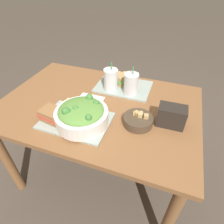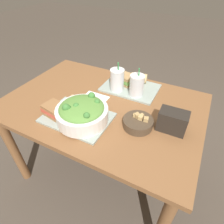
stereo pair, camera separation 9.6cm
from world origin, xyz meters
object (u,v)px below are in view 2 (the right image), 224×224
(baguette_near, at_px, (81,102))
(soup_bowl, at_px, (138,122))
(sandwich_far, at_px, (124,79))
(chip_bag, at_px, (173,121))
(drink_cup_dark, at_px, (117,81))
(baguette_far, at_px, (139,78))
(sandwich_near, at_px, (56,110))
(salad_bowl, at_px, (82,112))
(drink_cup_red, at_px, (137,86))
(napkin_folded, at_px, (95,98))

(baguette_near, bearing_deg, soup_bowl, -96.95)
(sandwich_far, distance_m, chip_bag, 0.51)
(baguette_near, relative_size, chip_bag, 0.88)
(soup_bowl, bearing_deg, chip_bag, 18.80)
(sandwich_far, distance_m, drink_cup_dark, 0.11)
(baguette_near, bearing_deg, baguette_far, -32.92)
(soup_bowl, xyz_separation_m, baguette_near, (-0.35, -0.00, 0.02))
(soup_bowl, height_order, sandwich_far, sandwich_far)
(sandwich_near, xyz_separation_m, chip_bag, (0.59, 0.19, 0.01))
(baguette_far, xyz_separation_m, chip_bag, (0.31, -0.36, 0.01))
(sandwich_near, bearing_deg, baguette_near, 68.86)
(salad_bowl, bearing_deg, drink_cup_red, 65.43)
(sandwich_near, height_order, napkin_folded, sandwich_near)
(salad_bowl, relative_size, drink_cup_red, 1.47)
(sandwich_far, height_order, chip_bag, chip_bag)
(drink_cup_red, bearing_deg, chip_bag, -36.57)
(soup_bowl, height_order, napkin_folded, soup_bowl)
(napkin_folded, bearing_deg, baguette_near, -99.24)
(chip_bag, bearing_deg, salad_bowl, -161.69)
(soup_bowl, xyz_separation_m, drink_cup_dark, (-0.25, 0.26, 0.05))
(drink_cup_dark, bearing_deg, drink_cup_red, -0.00)
(soup_bowl, height_order, drink_cup_dark, drink_cup_dark)
(sandwich_near, height_order, chip_bag, chip_bag)
(sandwich_near, relative_size, baguette_near, 1.22)
(soup_bowl, bearing_deg, sandwich_near, -162.68)
(baguette_far, relative_size, napkin_folded, 0.74)
(baguette_far, height_order, drink_cup_dark, drink_cup_dark)
(napkin_folded, bearing_deg, soup_bowl, -19.06)
(sandwich_near, height_order, sandwich_far, same)
(napkin_folded, bearing_deg, chip_bag, -6.99)
(baguette_near, height_order, sandwich_far, sandwich_far)
(salad_bowl, bearing_deg, napkin_folded, 104.60)
(baguette_far, relative_size, drink_cup_dark, 0.61)
(soup_bowl, distance_m, sandwich_far, 0.43)
(soup_bowl, xyz_separation_m, sandwich_near, (-0.43, -0.13, 0.02))
(chip_bag, bearing_deg, drink_cup_red, 141.99)
(sandwich_near, xyz_separation_m, baguette_near, (0.08, 0.13, -0.00))
(drink_cup_red, bearing_deg, salad_bowl, -114.57)
(salad_bowl, xyz_separation_m, drink_cup_dark, (0.03, 0.36, 0.01))
(sandwich_far, distance_m, napkin_folded, 0.26)
(sandwich_near, relative_size, chip_bag, 1.08)
(sandwich_near, xyz_separation_m, drink_cup_dark, (0.18, 0.39, 0.03))
(sandwich_far, distance_m, drink_cup_red, 0.17)
(salad_bowl, relative_size, sandwich_near, 1.78)
(baguette_near, relative_size, drink_cup_red, 0.68)
(sandwich_far, xyz_separation_m, drink_cup_dark, (-0.00, -0.10, 0.03))
(sandwich_near, height_order, baguette_far, sandwich_near)
(soup_bowl, xyz_separation_m, chip_bag, (0.16, 0.05, 0.03))
(salad_bowl, xyz_separation_m, baguette_near, (-0.08, 0.10, -0.02))
(sandwich_near, xyz_separation_m, baguette_far, (0.28, 0.55, -0.00))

